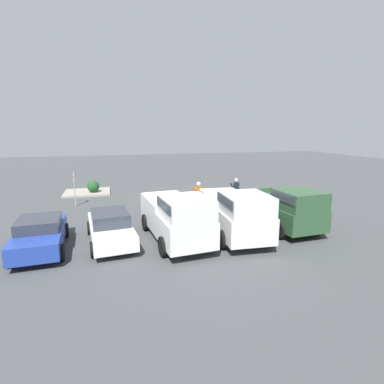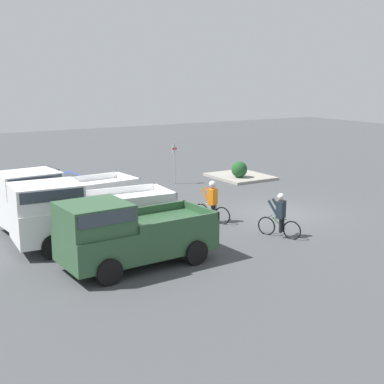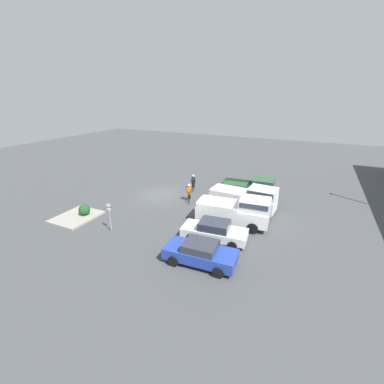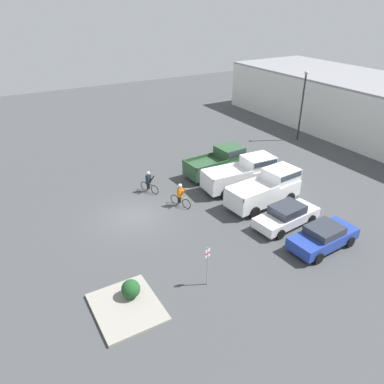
{
  "view_description": "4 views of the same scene",
  "coord_description": "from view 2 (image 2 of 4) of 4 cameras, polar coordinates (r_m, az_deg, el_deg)",
  "views": [
    {
      "loc": [
        5.63,
        20.99,
        4.91
      ],
      "look_at": [
        0.88,
        3.82,
        1.2
      ],
      "focal_mm": 28.0,
      "sensor_mm": 36.0,
      "label": 1
    },
    {
      "loc": [
        -17.08,
        14.83,
        5.79
      ],
      "look_at": [
        0.88,
        3.82,
        1.2
      ],
      "focal_mm": 50.0,
      "sensor_mm": 36.0,
      "label": 2
    },
    {
      "loc": [
        20.31,
        13.14,
        9.42
      ],
      "look_at": [
        0.88,
        3.82,
        1.2
      ],
      "focal_mm": 24.0,
      "sensor_mm": 36.0,
      "label": 3
    },
    {
      "loc": [
        20.05,
        -7.28,
        12.94
      ],
      "look_at": [
        0.88,
        3.82,
        1.2
      ],
      "focal_mm": 35.0,
      "sensor_mm": 36.0,
      "label": 4
    }
  ],
  "objects": [
    {
      "name": "pickup_truck_0",
      "position": [
        16.46,
        -7.09,
        -4.32
      ],
      "size": [
        2.43,
        4.9,
        2.17
      ],
      "color": "#2D5133",
      "rests_on": "ground_plane"
    },
    {
      "name": "pickup_truck_1",
      "position": [
        18.88,
        -11.58,
        -2.1
      ],
      "size": [
        2.45,
        5.62,
        2.29
      ],
      "color": "white",
      "rests_on": "ground_plane"
    },
    {
      "name": "cyclist_0",
      "position": [
        21.45,
        2.16,
        -0.94
      ],
      "size": [
        1.61,
        0.74,
        1.73
      ],
      "color": "black",
      "rests_on": "ground_plane"
    },
    {
      "name": "pickup_truck_2",
      "position": [
        21.41,
        -14.04,
        -0.52
      ],
      "size": [
        2.55,
        5.57,
        2.29
      ],
      "color": "white",
      "rests_on": "ground_plane"
    },
    {
      "name": "fire_lane_sign",
      "position": [
        29.08,
        -1.87,
        3.54
      ],
      "size": [
        0.09,
        0.3,
        2.26
      ],
      "color": "#9E9EA3",
      "rests_on": "ground_plane"
    },
    {
      "name": "cyclist_1",
      "position": [
        19.74,
        9.36,
        -2.44
      ],
      "size": [
        1.6,
        0.74,
        1.67
      ],
      "color": "black",
      "rests_on": "ground_plane"
    },
    {
      "name": "sedan_0",
      "position": [
        24.4,
        -14.17,
        -0.12
      ],
      "size": [
        2.21,
        4.58,
        1.4
      ],
      "color": "white",
      "rests_on": "ground_plane"
    },
    {
      "name": "curb_island",
      "position": [
        31.12,
        5.16,
        1.66
      ],
      "size": [
        3.45,
        2.93,
        0.15
      ],
      "primitive_type": "cube",
      "color": "gray",
      "rests_on": "ground_plane"
    },
    {
      "name": "ground_plane",
      "position": [
        23.35,
        9.18,
        -2.23
      ],
      "size": [
        80.0,
        80.0,
        0.0
      ],
      "primitive_type": "plane",
      "color": "#424447"
    },
    {
      "name": "shrub",
      "position": [
        30.38,
        5.07,
        2.42
      ],
      "size": [
        0.91,
        0.91,
        0.91
      ],
      "color": "#1E4C23",
      "rests_on": "curb_island"
    },
    {
      "name": "sedan_1",
      "position": [
        26.99,
        -16.37,
        0.94
      ],
      "size": [
        2.14,
        4.36,
        1.39
      ],
      "color": "#233D9E",
      "rests_on": "ground_plane"
    }
  ]
}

